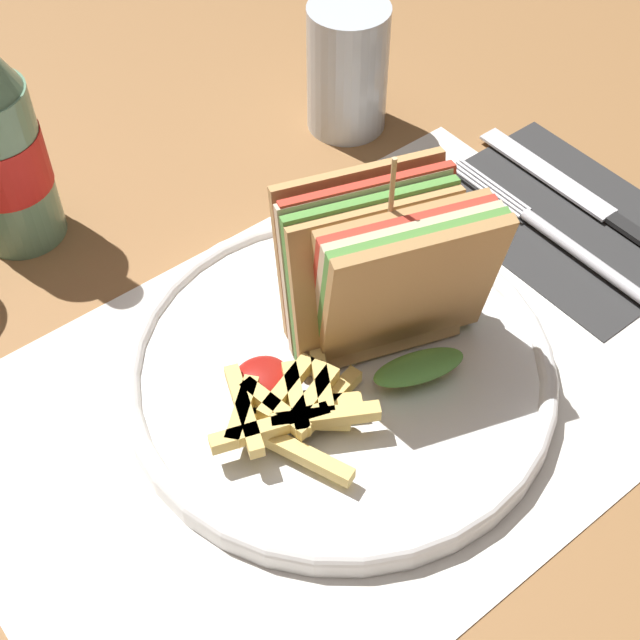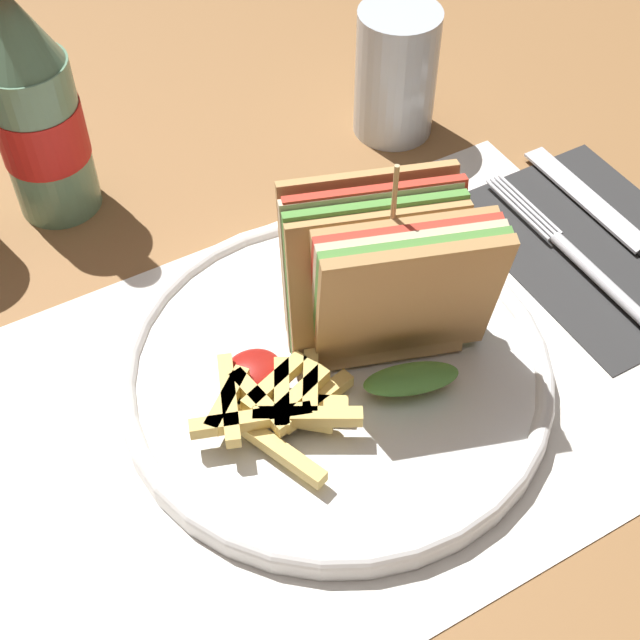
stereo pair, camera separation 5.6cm
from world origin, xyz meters
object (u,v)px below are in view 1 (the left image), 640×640
at_px(plate_main, 339,369).
at_px(fork, 563,241).
at_px(knife, 591,203).
at_px(glass_near, 347,68).
at_px(club_sandwich, 386,276).

xyz_separation_m(plate_main, fork, (0.20, -0.01, -0.00)).
bearing_deg(knife, fork, -162.54).
bearing_deg(fork, plate_main, 177.57).
height_order(plate_main, glass_near, glass_near).
bearing_deg(plate_main, club_sandwich, 2.35).
bearing_deg(knife, club_sandwich, -178.53).
height_order(fork, glass_near, glass_near).
bearing_deg(fork, club_sandwich, 176.49).
distance_m(fork, glass_near, 0.22).
relative_size(plate_main, club_sandwich, 1.92).
distance_m(club_sandwich, glass_near, 0.25).
bearing_deg(plate_main, knife, 1.47).
xyz_separation_m(fork, knife, (0.05, 0.02, -0.00)).
bearing_deg(glass_near, fork, -82.74).
bearing_deg(glass_near, knife, -68.73).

